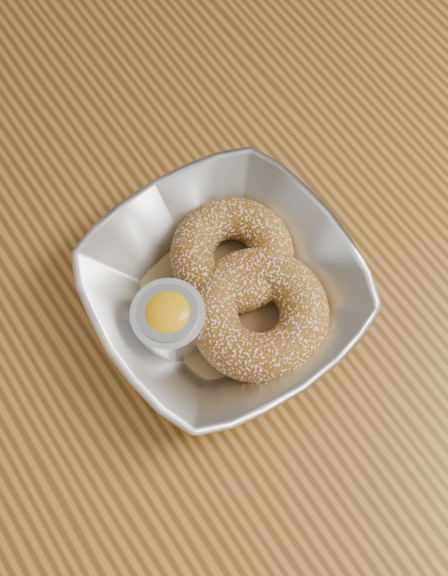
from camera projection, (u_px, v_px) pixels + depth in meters
ground_plane at (209, 409)px, 1.28m from camera, size 4.00×4.00×0.00m
table at (195, 281)px, 0.67m from camera, size 1.20×0.80×0.75m
serving_bowl at (224, 290)px, 0.53m from camera, size 0.21×0.21×0.05m
parchment at (224, 297)px, 0.55m from camera, size 0.20×0.20×0.00m
donut_back at (232, 255)px, 0.54m from camera, size 0.12×0.12×0.04m
donut_front at (259, 314)px, 0.52m from camera, size 0.15×0.15×0.04m
ramekin at (169, 320)px, 0.52m from camera, size 0.06×0.06×0.05m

